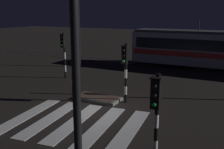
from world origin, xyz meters
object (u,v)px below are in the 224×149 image
Objects in this scene: traffic_light_median_centre at (125,65)px; street_lamp_trackside_left at (77,19)px; street_lamp_near_kerb at (67,16)px; traffic_light_corner_far_left at (64,49)px; traffic_light_corner_near_right at (156,107)px; bollard_island_edge at (73,85)px.

street_lamp_trackside_left reaches higher than traffic_light_median_centre.
traffic_light_median_centre is at bearing 106.88° from street_lamp_near_kerb.
traffic_light_corner_far_left is 14.56m from street_lamp_near_kerb.
traffic_light_corner_near_right is at bearing -47.38° from street_lamp_trackside_left.
traffic_light_corner_far_left is 4.50m from bollard_island_edge.
street_lamp_near_kerb is at bearing -54.47° from bollard_island_edge.
traffic_light_corner_near_right is 0.46× the size of street_lamp_trackside_left.
traffic_light_median_centre is 6.20m from traffic_light_corner_near_right.
street_lamp_near_kerb is (-0.89, -3.09, 2.73)m from traffic_light_corner_near_right.
bollard_island_edge is at bearing -57.86° from street_lamp_trackside_left.
bollard_island_edge is at bearing 179.64° from traffic_light_median_centre.
traffic_light_median_centre is at bearing -41.86° from street_lamp_trackside_left.
street_lamp_near_kerb is (10.28, -15.24, 0.50)m from street_lamp_trackside_left.
traffic_light_corner_far_left is at bearing 127.89° from street_lamp_near_kerb.
traffic_light_median_centre is at bearing 123.28° from traffic_light_corner_near_right.
traffic_light_corner_far_left is 4.64m from street_lamp_trackside_left.
street_lamp_trackside_left is (-11.17, 12.14, 2.24)m from traffic_light_corner_near_right.
traffic_light_median_centre is 0.49× the size of street_lamp_trackside_left.
street_lamp_trackside_left is at bearing 138.14° from traffic_light_median_centre.
street_lamp_trackside_left is 0.88× the size of street_lamp_near_kerb.
bollard_island_edge is (-5.92, 8.29, -4.16)m from street_lamp_near_kerb.
traffic_light_median_centre is 0.43× the size of street_lamp_near_kerb.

